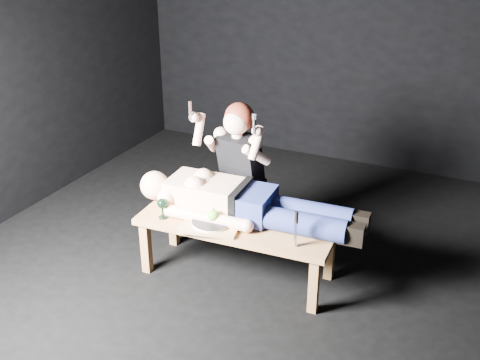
{
  "coord_description": "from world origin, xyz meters",
  "views": [
    {
      "loc": [
        1.24,
        -3.23,
        2.44
      ],
      "look_at": [
        -0.32,
        0.07,
        0.75
      ],
      "focal_mm": 43.19,
      "sensor_mm": 36.0,
      "label": 1
    }
  ],
  "objects_px": {
    "carving_knife": "(296,229)",
    "lying_man": "(248,199)",
    "table": "(237,248)",
    "kneeling_woman": "(246,173)",
    "serving_tray": "(211,225)",
    "goblet": "(163,208)"
  },
  "relations": [
    {
      "from": "lying_man",
      "to": "carving_knife",
      "type": "height_order",
      "value": "lying_man"
    },
    {
      "from": "table",
      "to": "lying_man",
      "type": "relative_size",
      "value": 0.93
    },
    {
      "from": "carving_knife",
      "to": "goblet",
      "type": "bearing_deg",
      "value": 179.3
    },
    {
      "from": "lying_man",
      "to": "carving_knife",
      "type": "distance_m",
      "value": 0.51
    },
    {
      "from": "carving_knife",
      "to": "table",
      "type": "bearing_deg",
      "value": 160.6
    },
    {
      "from": "lying_man",
      "to": "kneeling_woman",
      "type": "relative_size",
      "value": 1.23
    },
    {
      "from": "serving_tray",
      "to": "goblet",
      "type": "bearing_deg",
      "value": -174.99
    },
    {
      "from": "lying_man",
      "to": "kneeling_woman",
      "type": "distance_m",
      "value": 0.4
    },
    {
      "from": "table",
      "to": "kneeling_woman",
      "type": "height_order",
      "value": "kneeling_woman"
    },
    {
      "from": "goblet",
      "to": "carving_knife",
      "type": "distance_m",
      "value": 1.0
    },
    {
      "from": "kneeling_woman",
      "to": "serving_tray",
      "type": "distance_m",
      "value": 0.62
    },
    {
      "from": "table",
      "to": "carving_knife",
      "type": "bearing_deg",
      "value": -19.4
    },
    {
      "from": "lying_man",
      "to": "goblet",
      "type": "distance_m",
      "value": 0.61
    },
    {
      "from": "carving_knife",
      "to": "lying_man",
      "type": "bearing_deg",
      "value": 149.6
    },
    {
      "from": "kneeling_woman",
      "to": "serving_tray",
      "type": "bearing_deg",
      "value": -80.96
    },
    {
      "from": "serving_tray",
      "to": "table",
      "type": "bearing_deg",
      "value": 49.98
    },
    {
      "from": "lying_man",
      "to": "goblet",
      "type": "height_order",
      "value": "lying_man"
    },
    {
      "from": "goblet",
      "to": "carving_knife",
      "type": "bearing_deg",
      "value": 2.29
    },
    {
      "from": "lying_man",
      "to": "serving_tray",
      "type": "relative_size",
      "value": 3.81
    },
    {
      "from": "serving_tray",
      "to": "carving_knife",
      "type": "xyz_separation_m",
      "value": [
        0.62,
        0.01,
        0.12
      ]
    },
    {
      "from": "serving_tray",
      "to": "goblet",
      "type": "xyz_separation_m",
      "value": [
        -0.37,
        -0.03,
        0.06
      ]
    },
    {
      "from": "table",
      "to": "kneeling_woman",
      "type": "bearing_deg",
      "value": 104.09
    }
  ]
}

